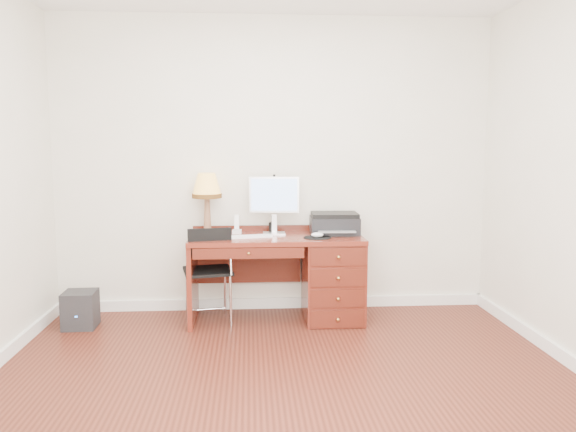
{
  "coord_description": "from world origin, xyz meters",
  "views": [
    {
      "loc": [
        -0.23,
        -3.44,
        1.54
      ],
      "look_at": [
        0.09,
        1.2,
        0.95
      ],
      "focal_mm": 35.0,
      "sensor_mm": 36.0,
      "label": 1
    }
  ],
  "objects": [
    {
      "name": "mouse_pad",
      "position": [
        0.35,
        1.27,
        0.76
      ],
      "size": [
        0.24,
        0.24,
        0.05
      ],
      "color": "black",
      "rests_on": "desk"
    },
    {
      "name": "chair",
      "position": [
        -0.6,
        1.3,
        0.52
      ],
      "size": [
        0.47,
        0.47,
        0.86
      ],
      "rotation": [
        0.0,
        0.0,
        0.19
      ],
      "color": "black",
      "rests_on": "ground"
    },
    {
      "name": "leg_lamp",
      "position": [
        -0.61,
        1.58,
        1.15
      ],
      "size": [
        0.26,
        0.26,
        0.54
      ],
      "color": "black",
      "rests_on": "desk"
    },
    {
      "name": "desk",
      "position": [
        0.32,
        1.4,
        0.41
      ],
      "size": [
        1.5,
        0.67,
        0.75
      ],
      "color": "maroon",
      "rests_on": "ground"
    },
    {
      "name": "ground",
      "position": [
        0.0,
        0.0,
        0.0
      ],
      "size": [
        4.0,
        4.0,
        0.0
      ],
      "primitive_type": "plane",
      "color": "#3E160E",
      "rests_on": "ground"
    },
    {
      "name": "keyboard",
      "position": [
        -0.25,
        1.33,
        0.76
      ],
      "size": [
        0.42,
        0.2,
        0.02
      ],
      "primitive_type": "cube",
      "rotation": [
        0.0,
        0.0,
        0.2
      ],
      "color": "white",
      "rests_on": "desk"
    },
    {
      "name": "monitor",
      "position": [
        -0.01,
        1.53,
        1.07
      ],
      "size": [
        0.45,
        0.16,
        0.51
      ],
      "rotation": [
        0.0,
        0.0,
        -0.11
      ],
      "color": "silver",
      "rests_on": "desk"
    },
    {
      "name": "pen_cup",
      "position": [
        -0.02,
        1.57,
        0.8
      ],
      "size": [
        0.08,
        0.08,
        0.1
      ],
      "primitive_type": "cylinder",
      "color": "black",
      "rests_on": "desk"
    },
    {
      "name": "printer",
      "position": [
        0.53,
        1.49,
        0.84
      ],
      "size": [
        0.44,
        0.35,
        0.19
      ],
      "rotation": [
        0.0,
        0.0,
        -0.04
      ],
      "color": "black",
      "rests_on": "desk"
    },
    {
      "name": "phone",
      "position": [
        -0.34,
        1.54,
        0.8
      ],
      "size": [
        0.09,
        0.09,
        0.17
      ],
      "rotation": [
        0.0,
        0.0,
        -0.08
      ],
      "color": "white",
      "rests_on": "desk"
    },
    {
      "name": "room_shell",
      "position": [
        0.0,
        0.63,
        0.05
      ],
      "size": [
        4.0,
        4.0,
        4.0
      ],
      "color": "silver",
      "rests_on": "ground"
    },
    {
      "name": "equipment_box",
      "position": [
        -1.67,
        1.29,
        0.15
      ],
      "size": [
        0.27,
        0.27,
        0.31
      ],
      "primitive_type": "cube",
      "rotation": [
        0.0,
        0.0,
        0.02
      ],
      "color": "black",
      "rests_on": "ground"
    }
  ]
}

